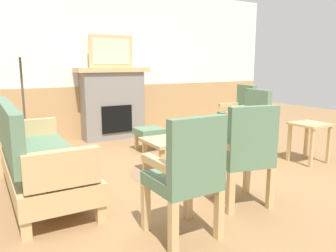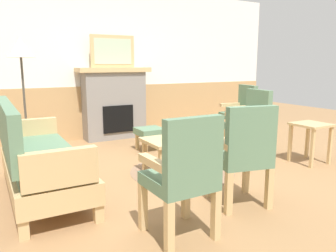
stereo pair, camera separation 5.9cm
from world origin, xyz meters
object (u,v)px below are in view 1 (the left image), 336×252
object	(u,v)px
footstool	(149,133)
armchair_front_left	(245,151)
framed_picture	(111,51)
armchair_near_fireplace	(250,120)
fireplace	(113,103)
floor_lamp_by_couch	(20,56)
book_on_table	(177,139)
coffee_table	(183,142)
couch	(39,160)
side_table	(310,131)
armchair_by_window_left	(239,110)
armchair_front_center	(187,172)

from	to	relation	value
footstool	armchair_front_left	bearing A→B (deg)	-93.54
framed_picture	armchair_near_fireplace	world-z (taller)	framed_picture
fireplace	floor_lamp_by_couch	distance (m)	1.97
footstool	book_on_table	bearing A→B (deg)	-100.99
coffee_table	floor_lamp_by_couch	bearing A→B (deg)	139.82
couch	coffee_table	distance (m)	1.70
floor_lamp_by_couch	coffee_table	bearing A→B (deg)	-40.18
side_table	coffee_table	bearing A→B (deg)	163.18
book_on_table	side_table	bearing A→B (deg)	-13.40
armchair_near_fireplace	side_table	xyz separation A→B (m)	(0.50, -0.63, -0.10)
book_on_table	footstool	xyz separation A→B (m)	(0.23, 1.21, -0.17)
armchair_by_window_left	floor_lamp_by_couch	size ratio (longest dim) A/B	0.58
footstool	floor_lamp_by_couch	size ratio (longest dim) A/B	0.24
book_on_table	armchair_front_center	size ratio (longest dim) A/B	0.21
coffee_table	couch	bearing A→B (deg)	179.15
side_table	couch	bearing A→B (deg)	170.92
framed_picture	armchair_near_fireplace	distance (m)	2.71
framed_picture	footstool	xyz separation A→B (m)	(0.16, -1.13, -1.28)
fireplace	side_table	world-z (taller)	fireplace
armchair_by_window_left	coffee_table	bearing A→B (deg)	-151.55
book_on_table	side_table	size ratio (longest dim) A/B	0.37
armchair_near_fireplace	armchair_front_center	xyz separation A→B (m)	(-2.09, -1.52, 0.00)
side_table	armchair_front_left	bearing A→B (deg)	-160.29
book_on_table	armchair_front_left	size ratio (longest dim) A/B	0.21
armchair_front_center	footstool	bearing A→B (deg)	69.41
book_on_table	footstool	bearing A→B (deg)	79.01
framed_picture	floor_lamp_by_couch	xyz separation A→B (m)	(-1.59, -0.86, -0.11)
footstool	side_table	world-z (taller)	side_table
book_on_table	armchair_front_center	xyz separation A→B (m)	(-0.72, -1.33, 0.08)
coffee_table	footstool	bearing A→B (deg)	85.06
book_on_table	footstool	distance (m)	1.24
armchair_by_window_left	armchair_front_center	bearing A→B (deg)	-138.12
coffee_table	book_on_table	size ratio (longest dim) A/B	4.76
fireplace	framed_picture	xyz separation A→B (m)	(0.00, 0.00, 0.91)
armchair_near_fireplace	side_table	world-z (taller)	armchair_near_fireplace
fireplace	floor_lamp_by_couch	xyz separation A→B (m)	(-1.59, -0.86, 0.80)
couch	armchair_front_center	size ratio (longest dim) A/B	1.84
book_on_table	side_table	world-z (taller)	side_table
framed_picture	fireplace	bearing A→B (deg)	-90.00
couch	armchair_front_left	xyz separation A→B (m)	(1.66, -1.19, 0.14)
book_on_table	armchair_by_window_left	bearing A→B (deg)	28.55
framed_picture	book_on_table	xyz separation A→B (m)	(-0.07, -2.33, -1.10)
armchair_front_left	footstool	bearing A→B (deg)	86.46
book_on_table	fireplace	bearing A→B (deg)	88.19
fireplace	coffee_table	size ratio (longest dim) A/B	1.35
armchair_front_center	coffee_table	bearing A→B (deg)	58.73
coffee_table	armchair_near_fireplace	distance (m)	1.25
couch	book_on_table	world-z (taller)	couch
armchair_front_left	floor_lamp_by_couch	distance (m)	3.15
armchair_near_fireplace	armchair_by_window_left	distance (m)	1.04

